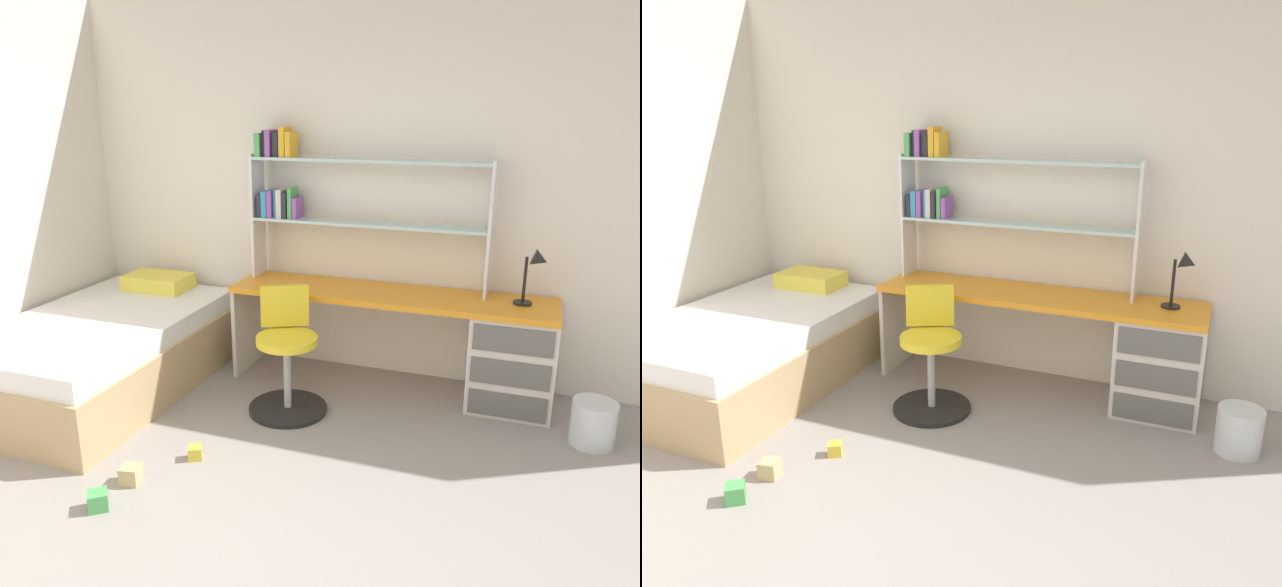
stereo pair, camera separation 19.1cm
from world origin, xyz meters
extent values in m
cube|color=silver|center=(0.00, 2.77, 1.38)|extent=(6.04, 0.06, 2.77)
cube|color=orange|center=(-0.01, 2.45, 0.69)|extent=(2.24, 0.53, 0.04)
cube|color=beige|center=(0.84, 2.45, 0.33)|extent=(0.54, 0.50, 0.67)
cube|color=beige|center=(-1.11, 2.45, 0.33)|extent=(0.03, 0.47, 0.67)
cube|color=#5E5B57|center=(0.84, 2.20, 0.11)|extent=(0.49, 0.01, 0.17)
cube|color=#5E5B57|center=(0.84, 2.20, 0.33)|extent=(0.49, 0.01, 0.17)
cube|color=#5E5B57|center=(0.84, 2.20, 0.56)|extent=(0.49, 0.01, 0.17)
cube|color=silver|center=(-1.07, 2.60, 1.16)|extent=(0.02, 0.22, 0.91)
cube|color=silver|center=(0.62, 2.60, 1.16)|extent=(0.02, 0.22, 0.91)
cube|color=silver|center=(-0.22, 2.60, 1.15)|extent=(1.67, 0.22, 0.02)
cube|color=silver|center=(-0.22, 2.60, 1.59)|extent=(1.67, 0.22, 0.02)
cube|color=#26262D|center=(-1.02, 2.60, 1.24)|extent=(0.03, 0.18, 0.16)
cube|color=#338CBF|center=(-0.98, 2.60, 1.26)|extent=(0.04, 0.17, 0.19)
cube|color=purple|center=(-0.94, 2.60, 1.26)|extent=(0.03, 0.18, 0.19)
cube|color=#338CBF|center=(-0.90, 2.60, 1.26)|extent=(0.02, 0.12, 0.20)
cube|color=beige|center=(-0.87, 2.60, 1.27)|extent=(0.04, 0.16, 0.21)
cube|color=#26262D|center=(-0.82, 2.60, 1.26)|extent=(0.03, 0.17, 0.19)
cube|color=#4CA559|center=(-0.78, 2.60, 1.27)|extent=(0.03, 0.15, 0.22)
cube|color=purple|center=(-0.75, 2.60, 1.24)|extent=(0.03, 0.15, 0.15)
cube|color=#4CA559|center=(-1.01, 2.60, 1.68)|extent=(0.04, 0.20, 0.16)
cube|color=#26262D|center=(-0.97, 2.60, 1.69)|extent=(0.03, 0.15, 0.18)
cube|color=purple|center=(-0.94, 2.60, 1.69)|extent=(0.04, 0.18, 0.18)
cube|color=#26262D|center=(-0.89, 2.60, 1.68)|extent=(0.04, 0.15, 0.17)
cube|color=gold|center=(-0.84, 2.60, 1.70)|extent=(0.04, 0.15, 0.21)
cube|color=gold|center=(-0.79, 2.60, 1.69)|extent=(0.04, 0.17, 0.17)
cylinder|color=black|center=(0.87, 2.50, 0.71)|extent=(0.12, 0.12, 0.02)
cylinder|color=black|center=(0.87, 2.50, 0.87)|extent=(0.02, 0.02, 0.30)
cone|color=black|center=(0.95, 2.45, 1.02)|extent=(0.12, 0.11, 0.13)
cylinder|color=black|center=(-0.54, 1.86, 0.01)|extent=(0.52, 0.52, 0.03)
cylinder|color=#A5A8AD|center=(-0.54, 1.86, 0.24)|extent=(0.05, 0.05, 0.48)
cylinder|color=yellow|center=(-0.54, 1.86, 0.50)|extent=(0.40, 0.40, 0.05)
cube|color=yellow|center=(-0.62, 2.02, 0.68)|extent=(0.30, 0.18, 0.28)
cube|color=tan|center=(-1.90, 1.75, 0.20)|extent=(1.20, 1.94, 0.40)
cube|color=white|center=(-1.90, 1.75, 0.47)|extent=(1.14, 1.88, 0.14)
cube|color=#EAD84C|center=(-1.90, 2.47, 0.60)|extent=(0.50, 0.32, 0.12)
cylinder|color=silver|center=(1.34, 2.09, 0.14)|extent=(0.26, 0.26, 0.27)
cube|color=#479E51|center=(-1.03, 0.57, 0.05)|extent=(0.13, 0.13, 0.10)
cube|color=tan|center=(-1.01, 0.81, 0.05)|extent=(0.12, 0.12, 0.10)
cube|color=gold|center=(-0.81, 1.14, 0.04)|extent=(0.10, 0.10, 0.08)
camera|label=1|loc=(0.93, -1.56, 1.94)|focal=34.68mm
camera|label=2|loc=(1.11, -1.49, 1.94)|focal=34.68mm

